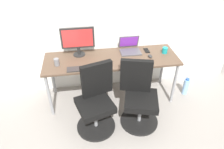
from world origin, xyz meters
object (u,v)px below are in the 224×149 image
at_px(open_laptop, 130,48).
at_px(coffee_mug, 165,50).
at_px(office_chair_right, 139,97).
at_px(water_bottle_on_floor, 186,86).
at_px(office_chair_left, 96,101).
at_px(desktop_monitor, 78,40).

bearing_deg(open_laptop, coffee_mug, -16.07).
relative_size(office_chair_right, open_laptop, 3.03).
relative_size(water_bottle_on_floor, open_laptop, 1.00).
relative_size(water_bottle_on_floor, coffee_mug, 3.37).
bearing_deg(office_chair_left, desktop_monitor, 103.55).
height_order(office_chair_right, open_laptop, open_laptop).
height_order(office_chair_left, desktop_monitor, desktop_monitor).
distance_m(office_chair_right, water_bottle_on_floor, 1.08).
bearing_deg(water_bottle_on_floor, office_chair_right, -154.75).
bearing_deg(coffee_mug, desktop_monitor, 173.75).
bearing_deg(desktop_monitor, open_laptop, 0.45).
xyz_separation_m(office_chair_left, coffee_mug, (1.12, 0.58, 0.37)).
distance_m(office_chair_left, office_chair_right, 0.59).
xyz_separation_m(office_chair_right, open_laptop, (0.02, 0.72, 0.38)).
relative_size(water_bottle_on_floor, desktop_monitor, 0.65).
height_order(desktop_monitor, coffee_mug, desktop_monitor).
distance_m(water_bottle_on_floor, desktop_monitor, 1.92).
bearing_deg(water_bottle_on_floor, open_laptop, 163.29).
xyz_separation_m(office_chair_left, desktop_monitor, (-0.17, 0.72, 0.57)).
bearing_deg(coffee_mug, water_bottle_on_floor, -17.50).
height_order(office_chair_left, water_bottle_on_floor, office_chair_left).
distance_m(office_chair_right, coffee_mug, 0.86).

